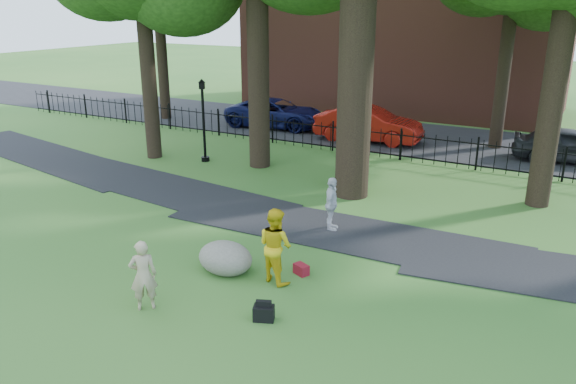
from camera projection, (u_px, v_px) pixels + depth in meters
The scene contains 15 objects.
ground at pixel (231, 282), 12.86m from camera, with size 120.00×120.00×0.00m, color #285B20.
footpath at pixel (340, 232), 15.62m from camera, with size 36.00×2.60×0.03m, color black.
street at pixel (427, 140), 26.08m from camera, with size 80.00×7.00×0.02m, color black.
iron_fence at pixel (400, 145), 22.58m from camera, with size 44.00×0.04×1.20m.
brick_building at pixel (406, 3), 32.62m from camera, with size 18.00×8.00×12.00m, color brown.
woman at pixel (143, 275), 11.50m from camera, with size 0.56×0.37×1.53m, color tan.
man at pixel (275, 245), 12.64m from camera, with size 0.86×0.67×1.76m, color gold.
pedestrian at pixel (331, 204), 15.53m from camera, with size 0.90×0.37×1.53m, color silver.
boulder at pixel (225, 256), 13.23m from camera, with size 1.36×1.03×0.80m, color slate.
lamppost at pixel (204, 122), 22.08m from camera, with size 0.33×0.33×3.29m.
backpack at pixel (264, 313), 11.26m from camera, with size 0.42×0.26×0.31m, color black.
red_bag at pixel (301, 269), 13.18m from camera, with size 0.36×0.23×0.25m, color maroon.
red_sedan at pixel (368, 124), 25.59m from camera, with size 1.68×4.83×1.59m, color #9B150B.
navy_van at pixel (276, 113), 28.54m from camera, with size 2.37×5.13×1.43m, color #0B0F38.
grey_car at pixel (568, 145), 22.26m from camera, with size 1.66×4.13×1.41m, color black.
Camera 1 is at (6.76, -9.41, 6.08)m, focal length 35.00 mm.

